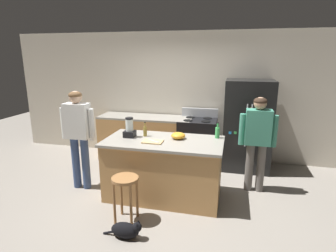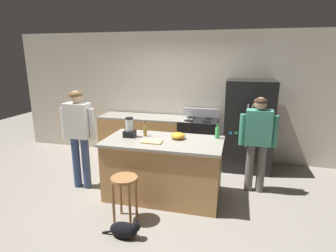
% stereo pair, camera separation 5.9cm
% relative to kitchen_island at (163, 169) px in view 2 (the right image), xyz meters
% --- Properties ---
extents(ground_plane, '(14.00, 14.00, 0.00)m').
position_rel_kitchen_island_xyz_m(ground_plane, '(0.00, 0.00, -0.47)').
color(ground_plane, gray).
extents(back_wall, '(8.00, 0.10, 2.70)m').
position_rel_kitchen_island_xyz_m(back_wall, '(0.00, 1.95, 0.88)').
color(back_wall, beige).
rests_on(back_wall, ground_plane).
extents(kitchen_island, '(1.82, 0.93, 0.94)m').
position_rel_kitchen_island_xyz_m(kitchen_island, '(0.00, 0.00, 0.00)').
color(kitchen_island, '#B7844C').
rests_on(kitchen_island, ground_plane).
extents(back_counter_run, '(2.00, 0.64, 0.94)m').
position_rel_kitchen_island_xyz_m(back_counter_run, '(-0.80, 1.55, -0.00)').
color(back_counter_run, '#B7844C').
rests_on(back_counter_run, ground_plane).
extents(refrigerator, '(0.90, 0.73, 1.76)m').
position_rel_kitchen_island_xyz_m(refrigerator, '(1.30, 1.50, 0.41)').
color(refrigerator, black).
rests_on(refrigerator, ground_plane).
extents(stove_range, '(0.76, 0.65, 1.12)m').
position_rel_kitchen_island_xyz_m(stove_range, '(0.33, 1.52, 0.01)').
color(stove_range, black).
rests_on(stove_range, ground_plane).
extents(person_by_island_left, '(0.59, 0.23, 1.66)m').
position_rel_kitchen_island_xyz_m(person_by_island_left, '(-1.43, -0.03, 0.54)').
color(person_by_island_left, '#384C7A').
rests_on(person_by_island_left, ground_plane).
extents(person_by_sink_right, '(0.59, 0.22, 1.58)m').
position_rel_kitchen_island_xyz_m(person_by_sink_right, '(1.42, 0.55, 0.48)').
color(person_by_sink_right, '#66605B').
rests_on(person_by_sink_right, ground_plane).
extents(bar_stool, '(0.36, 0.36, 0.64)m').
position_rel_kitchen_island_xyz_m(bar_stool, '(-0.33, -0.77, 0.02)').
color(bar_stool, '#9E6B3D').
rests_on(bar_stool, ground_plane).
extents(cat, '(0.52, 0.18, 0.26)m').
position_rel_kitchen_island_xyz_m(cat, '(-0.19, -1.13, -0.37)').
color(cat, black).
rests_on(cat, ground_plane).
extents(blender_appliance, '(0.17, 0.17, 0.32)m').
position_rel_kitchen_island_xyz_m(blender_appliance, '(-0.57, 0.04, 0.60)').
color(blender_appliance, black).
rests_on(blender_appliance, kitchen_island).
extents(bottle_vinegar, '(0.06, 0.06, 0.24)m').
position_rel_kitchen_island_xyz_m(bottle_vinegar, '(-0.34, 0.14, 0.56)').
color(bottle_vinegar, olive).
rests_on(bottle_vinegar, kitchen_island).
extents(bottle_soda, '(0.07, 0.07, 0.26)m').
position_rel_kitchen_island_xyz_m(bottle_soda, '(0.80, 0.31, 0.56)').
color(bottle_soda, '#3FB259').
rests_on(bottle_soda, kitchen_island).
extents(mixing_bowl, '(0.22, 0.22, 0.10)m').
position_rel_kitchen_island_xyz_m(mixing_bowl, '(0.21, 0.13, 0.52)').
color(mixing_bowl, orange).
rests_on(mixing_bowl, kitchen_island).
extents(cutting_board, '(0.30, 0.20, 0.02)m').
position_rel_kitchen_island_xyz_m(cutting_board, '(-0.13, -0.14, 0.48)').
color(cutting_board, tan).
rests_on(cutting_board, kitchen_island).
extents(chef_knife, '(0.21, 0.14, 0.01)m').
position_rel_kitchen_island_xyz_m(chef_knife, '(-0.11, -0.14, 0.49)').
color(chef_knife, '#B7BABF').
rests_on(chef_knife, cutting_board).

